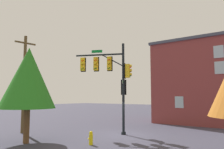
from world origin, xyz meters
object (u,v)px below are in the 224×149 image
at_px(utility_pole, 24,81).
at_px(tree_near, 28,78).
at_px(brick_building, 200,82).
at_px(fire_hydrant, 91,138).
at_px(signal_pole_assembly, 111,74).

bearing_deg(utility_pole, tree_near, 151.00).
bearing_deg(utility_pole, brick_building, -121.47).
xyz_separation_m(utility_pole, fire_hydrant, (-7.53, 0.08, -3.80)).
relative_size(fire_hydrant, brick_building, 0.09).
relative_size(utility_pole, fire_hydrant, 9.73).
bearing_deg(brick_building, utility_pole, 58.53).
height_order(utility_pole, tree_near, utility_pole).
bearing_deg(utility_pole, signal_pole_assembly, -147.69).
bearing_deg(tree_near, utility_pole, -29.00).
bearing_deg(fire_hydrant, tree_near, 29.24).
bearing_deg(tree_near, fire_hydrant, -150.76).
relative_size(utility_pole, brick_building, 0.88).
xyz_separation_m(tree_near, brick_building, (-6.09, -18.38, 0.40)).
bearing_deg(signal_pole_assembly, tree_near, 69.26).
height_order(fire_hydrant, tree_near, tree_near).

